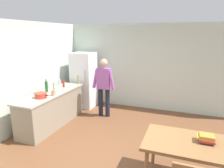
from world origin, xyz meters
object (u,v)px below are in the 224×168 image
at_px(bottle_vinegar_tall, 78,80).
at_px(book_stack, 206,138).
at_px(person, 104,84).
at_px(cooking_pot, 41,95).
at_px(dining_table, 190,146).
at_px(refrigerator, 84,80).
at_px(bottle_wine_green, 46,87).
at_px(bottle_water_clear, 60,84).
at_px(utensil_jar, 54,92).
at_px(bottle_sauce_red, 64,84).

xyz_separation_m(bottle_vinegar_tall, book_stack, (3.41, -2.05, -0.22)).
xyz_separation_m(person, cooking_pot, (-1.00, -1.50, -0.02)).
bearing_deg(cooking_pot, dining_table, -10.89).
bearing_deg(refrigerator, person, -30.23).
height_order(bottle_wine_green, book_stack, bottle_wine_green).
xyz_separation_m(person, bottle_water_clear, (-1.08, -0.60, 0.05)).
xyz_separation_m(cooking_pot, utensil_jar, (0.17, 0.27, 0.02)).
relative_size(cooking_pot, bottle_water_clear, 1.33).
height_order(bottle_water_clear, book_stack, bottle_water_clear).
bearing_deg(refrigerator, dining_table, -39.29).
relative_size(refrigerator, bottle_water_clear, 6.00).
distance_m(bottle_sauce_red, bottle_wine_green, 0.60).
distance_m(cooking_pot, book_stack, 3.62).
relative_size(dining_table, bottle_sauce_red, 5.83).
height_order(person, utensil_jar, person).
height_order(person, book_stack, person).
bearing_deg(bottle_water_clear, utensil_jar, -68.02).
bearing_deg(utensil_jar, bottle_wine_green, 151.31).
xyz_separation_m(dining_table, bottle_vinegar_tall, (-3.18, 2.13, 0.36)).
bearing_deg(book_stack, bottle_sauce_red, 156.10).
bearing_deg(bottle_water_clear, book_stack, -21.75).
relative_size(dining_table, bottle_vinegar_tall, 4.37).
bearing_deg(bottle_vinegar_tall, book_stack, -30.97).
bearing_deg(bottle_wine_green, bottle_sauce_red, 77.49).
relative_size(cooking_pot, book_stack, 1.55).
height_order(bottle_vinegar_tall, bottle_wine_green, bottle_wine_green).
bearing_deg(person, bottle_vinegar_tall, -178.76).
distance_m(dining_table, bottle_vinegar_tall, 3.84).
xyz_separation_m(utensil_jar, bottle_sauce_red, (-0.23, 0.78, 0.02)).
xyz_separation_m(bottle_water_clear, bottle_wine_green, (-0.11, -0.43, 0.02)).
xyz_separation_m(utensil_jar, bottle_wine_green, (-0.36, 0.20, 0.07)).
bearing_deg(refrigerator, book_stack, -36.55).
bearing_deg(bottle_wine_green, utensil_jar, -28.69).
bearing_deg(dining_table, cooking_pot, 169.11).
relative_size(utensil_jar, bottle_vinegar_tall, 1.00).
bearing_deg(person, bottle_water_clear, -150.99).
height_order(refrigerator, bottle_wine_green, refrigerator).
bearing_deg(bottle_vinegar_tall, bottle_wine_green, -109.55).
distance_m(person, bottle_water_clear, 1.24).
bearing_deg(bottle_water_clear, person, 29.01).
bearing_deg(bottle_vinegar_tall, person, 1.24).
bearing_deg(bottle_vinegar_tall, bottle_water_clear, -113.68).
distance_m(refrigerator, cooking_pot, 2.06).
bearing_deg(utensil_jar, bottle_sauce_red, 106.39).
bearing_deg(book_stack, cooking_pot, 171.09).
relative_size(refrigerator, dining_table, 1.29).
height_order(refrigerator, utensil_jar, refrigerator).
bearing_deg(bottle_wine_green, bottle_water_clear, 76.35).
height_order(dining_table, bottle_sauce_red, bottle_sauce_red).
relative_size(cooking_pot, bottle_vinegar_tall, 1.25).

